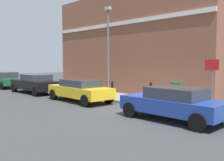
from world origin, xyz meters
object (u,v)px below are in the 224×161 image
object	(u,v)px
car_black	(35,83)
car_green	(5,80)
utility_cabinet	(177,94)
street_sign	(212,78)
car_yellow	(80,90)
bollard_far_kerb	(112,89)
lamppost	(108,47)
bollard_near_cabinet	(151,90)
car_blue	(173,103)

from	to	relation	value
car_black	car_green	size ratio (longest dim) A/B	1.03
utility_cabinet	street_sign	world-z (taller)	street_sign
car_yellow	car_green	xyz separation A→B (m)	(-0.15, 11.01, 0.02)
car_yellow	car_black	world-z (taller)	car_black
utility_cabinet	bollard_far_kerb	bearing A→B (deg)	106.81
car_yellow	car_green	bearing A→B (deg)	2.31
utility_cabinet	lamppost	bearing A→B (deg)	89.57
bollard_near_cabinet	car_black	bearing A→B (deg)	107.47
street_sign	lamppost	bearing A→B (deg)	81.94
car_black	lamppost	distance (m)	6.26
street_sign	car_green	bearing A→B (deg)	95.26
car_green	car_black	bearing A→B (deg)	-177.83
car_yellow	car_black	xyz separation A→B (m)	(-0.05, 5.46, 0.03)
car_blue	car_green	world-z (taller)	car_green
street_sign	bollard_near_cabinet	bearing A→B (deg)	74.39
car_black	utility_cabinet	world-z (taller)	car_black
car_blue	bollard_near_cabinet	world-z (taller)	car_blue
car_green	lamppost	size ratio (longest dim) A/B	0.76
car_blue	lamppost	xyz separation A→B (m)	(2.69, 6.75, 2.59)
lamppost	car_black	bearing A→B (deg)	117.48
car_black	utility_cabinet	size ratio (longest dim) A/B	3.92
bollard_far_kerb	lamppost	bearing A→B (deg)	54.69
car_black	bollard_far_kerb	world-z (taller)	car_black
bollard_far_kerb	street_sign	size ratio (longest dim) A/B	0.45
car_blue	bollard_far_kerb	xyz separation A→B (m)	(1.55, 5.14, -0.01)
car_blue	car_green	xyz separation A→B (m)	(-0.05, 17.37, 0.01)
bollard_far_kerb	car_green	bearing A→B (deg)	97.43
bollard_near_cabinet	utility_cabinet	bearing A→B (deg)	-93.25
car_black	bollard_near_cabinet	world-z (taller)	car_black
car_green	bollard_far_kerb	distance (m)	12.33
car_yellow	bollard_far_kerb	distance (m)	1.89
car_blue	car_green	size ratio (longest dim) A/B	0.95
car_blue	utility_cabinet	world-z (taller)	car_blue
car_black	street_sign	world-z (taller)	street_sign
bollard_near_cabinet	bollard_far_kerb	distance (m)	2.24
car_blue	lamppost	world-z (taller)	lamppost
car_black	bollard_far_kerb	size ratio (longest dim) A/B	4.34
bollard_near_cabinet	lamppost	size ratio (longest dim) A/B	0.18
car_blue	car_yellow	bearing A→B (deg)	-1.21
utility_cabinet	bollard_near_cabinet	distance (m)	1.76
car_green	lamppost	distance (m)	11.26
car_black	utility_cabinet	bearing A→B (deg)	-166.74
car_blue	lamppost	distance (m)	7.72
car_black	car_green	bearing A→B (deg)	0.17
utility_cabinet	street_sign	xyz separation A→B (m)	(-1.03, -2.27, 0.98)
car_green	utility_cabinet	size ratio (longest dim) A/B	3.80
car_blue	car_green	distance (m)	17.37
car_yellow	bollard_near_cabinet	distance (m)	4.08
street_sign	utility_cabinet	bearing A→B (deg)	65.66
car_yellow	street_sign	distance (m)	7.36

